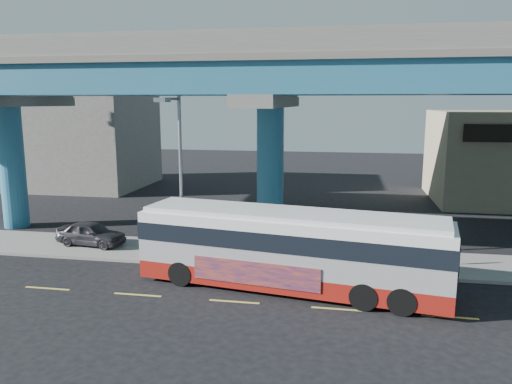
% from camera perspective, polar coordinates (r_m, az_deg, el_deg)
% --- Properties ---
extents(ground, '(120.00, 120.00, 0.00)m').
position_cam_1_polar(ground, '(20.19, -2.30, -12.10)').
color(ground, black).
rests_on(ground, ground).
extents(sidewalk, '(70.00, 4.00, 0.15)m').
position_cam_1_polar(sidewalk, '(25.25, 0.40, -7.28)').
color(sidewalk, gray).
rests_on(sidewalk, ground).
extents(lane_markings, '(58.00, 0.12, 0.01)m').
position_cam_1_polar(lane_markings, '(19.92, -2.49, -12.41)').
color(lane_markings, '#D8C64C').
rests_on(lane_markings, ground).
extents(viaduct, '(52.00, 12.40, 11.70)m').
position_cam_1_polar(viaduct, '(27.67, 1.73, 13.28)').
color(viaduct, '#25688E').
rests_on(viaduct, ground).
extents(building_concrete, '(12.00, 10.00, 9.00)m').
position_cam_1_polar(building_concrete, '(48.71, -19.60, 5.92)').
color(building_concrete, gray).
rests_on(building_concrete, ground).
extents(transit_bus, '(13.06, 4.78, 3.29)m').
position_cam_1_polar(transit_bus, '(20.70, 3.99, -6.27)').
color(transit_bus, maroon).
rests_on(transit_bus, ground).
extents(parked_car, '(2.36, 4.06, 1.26)m').
position_cam_1_polar(parked_car, '(28.05, -18.34, -4.51)').
color(parked_car, '#313036').
rests_on(parked_car, sidewalk).
extents(street_lamp, '(0.50, 2.56, 7.88)m').
position_cam_1_polar(street_lamp, '(23.08, -9.09, 4.10)').
color(street_lamp, gray).
rests_on(street_lamp, sidewalk).
extents(stop_sign, '(0.78, 0.14, 2.60)m').
position_cam_1_polar(stop_sign, '(23.14, 12.97, -4.15)').
color(stop_sign, gray).
rests_on(stop_sign, sidewalk).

